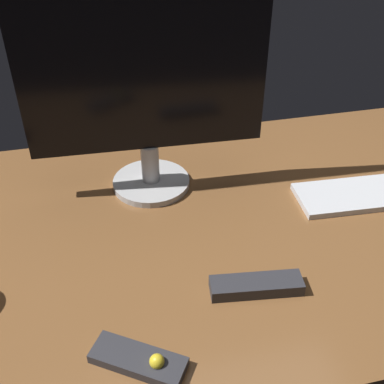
# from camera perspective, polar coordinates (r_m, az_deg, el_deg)

# --- Properties ---
(desk) EXTENTS (1.40, 0.84, 0.02)m
(desk) POSITION_cam_1_polar(r_m,az_deg,el_deg) (1.06, 3.95, -4.03)
(desk) COLOR brown
(desk) RESTS_ON ground
(monitor) EXTENTS (0.52, 0.18, 0.50)m
(monitor) POSITION_cam_1_polar(r_m,az_deg,el_deg) (1.03, -5.63, 13.22)
(monitor) COLOR #BEBEBE
(monitor) RESTS_ON desk
(keyboard) EXTENTS (0.43, 0.15, 0.01)m
(keyboard) POSITION_cam_1_polar(r_m,az_deg,el_deg) (1.21, 21.96, 0.01)
(keyboard) COLOR silver
(keyboard) RESTS_ON desk
(media_remote) EXTENTS (0.16, 0.13, 0.03)m
(media_remote) POSITION_cam_1_polar(r_m,az_deg,el_deg) (0.81, -6.24, -19.32)
(media_remote) COLOR #2D2D33
(media_remote) RESTS_ON desk
(tv_remote) EXTENTS (0.18, 0.07, 0.03)m
(tv_remote) POSITION_cam_1_polar(r_m,az_deg,el_deg) (0.90, 7.66, -11.01)
(tv_remote) COLOR #2D2D33
(tv_remote) RESTS_ON desk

